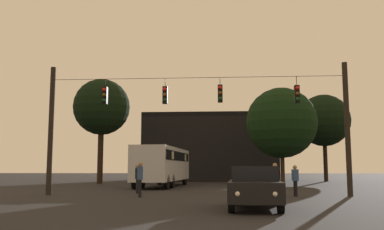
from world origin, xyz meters
TOP-DOWN VIEW (x-y plane):
  - ground_plane at (0.00, 24.50)m, footprint 168.00×168.00m
  - overhead_signal_span at (0.01, 15.20)m, footprint 16.32×0.44m
  - city_bus at (-3.19, 25.71)m, footprint 3.23×11.14m
  - car_near_right at (2.56, 8.10)m, footprint 2.04×4.42m
  - pedestrian_crossing_left at (-3.47, 16.88)m, footprint 0.29×0.39m
  - pedestrian_crossing_center at (4.11, 14.55)m, footprint 0.28×0.39m
  - pedestrian_crossing_right at (-2.71, 13.79)m, footprint 0.26×0.37m
  - pedestrian_near_bus at (5.19, 14.96)m, footprint 0.32×0.41m
  - corner_building at (0.16, 43.00)m, footprint 14.60×12.11m
  - tree_left_silhouette at (12.73, 39.68)m, footprint 5.72×5.72m
  - tree_behind_building at (-10.00, 31.78)m, footprint 5.36×5.36m
  - tree_right_far at (6.75, 30.32)m, footprint 6.27×6.27m

SIDE VIEW (x-z plane):
  - ground_plane at x=0.00m, z-range 0.00..0.00m
  - car_near_right at x=2.56m, z-range 0.04..1.56m
  - pedestrian_near_bus at x=5.19m, z-range 0.10..1.70m
  - pedestrian_crossing_left at x=-3.47m, z-range 0.11..1.78m
  - pedestrian_crossing_center at x=4.11m, z-range 0.11..1.82m
  - pedestrian_crossing_right at x=-2.71m, z-range 0.12..1.89m
  - city_bus at x=-3.19m, z-range 0.37..3.37m
  - corner_building at x=0.16m, z-range 0.00..7.42m
  - overhead_signal_span at x=0.01m, z-range 0.53..7.61m
  - tree_right_far at x=6.75m, z-range 1.15..9.74m
  - tree_left_silhouette at x=12.73m, z-range 1.88..11.41m
  - tree_behind_building at x=-10.00m, z-range 2.24..12.18m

